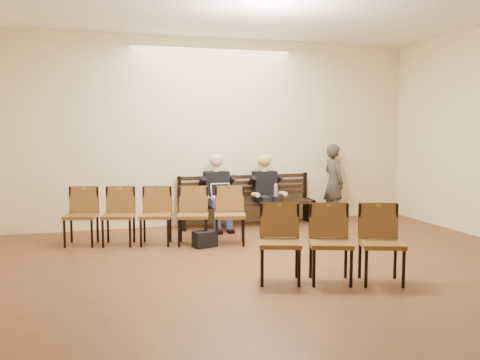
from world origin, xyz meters
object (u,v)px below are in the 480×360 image
at_px(bag, 204,239).
at_px(chair_row_back, 331,244).
at_px(water_bottle, 276,197).
at_px(bench, 248,213).
at_px(seated_woman, 266,193).
at_px(passerby, 334,176).
at_px(seated_man, 218,192).
at_px(chair_row_front, 156,216).
at_px(laptop, 223,198).

distance_m(bag, chair_row_back, 2.51).
bearing_deg(water_bottle, bench, 141.41).
distance_m(seated_woman, bag, 2.12).
height_order(seated_woman, passerby, passerby).
relative_size(seated_man, bag, 3.99).
distance_m(water_bottle, chair_row_front, 2.45).
distance_m(seated_woman, laptop, 0.93).
distance_m(bench, chair_row_back, 3.79).
height_order(passerby, chair_row_front, passerby).
height_order(seated_man, laptop, seated_man).
xyz_separation_m(bench, bag, (-1.19, -1.51, -0.10)).
height_order(bench, seated_man, seated_man).
relative_size(water_bottle, chair_row_front, 0.08).
height_order(seated_woman, chair_row_front, seated_woman).
bearing_deg(water_bottle, bag, -144.30).
bearing_deg(bench, laptop, -150.25).
relative_size(passerby, chair_row_back, 1.02).
bearing_deg(chair_row_back, bag, 133.24).
bearing_deg(bag, passerby, 28.06).
relative_size(bag, passerby, 0.19).
xyz_separation_m(seated_woman, bag, (-1.52, -1.39, -0.50)).
relative_size(seated_woman, chair_row_back, 0.73).
distance_m(passerby, chair_row_back, 4.38).
xyz_separation_m(seated_woman, laptop, (-0.90, -0.21, -0.05)).
height_order(passerby, chair_row_back, passerby).
bearing_deg(water_bottle, chair_row_back, -99.92).
xyz_separation_m(passerby, chair_row_front, (-3.72, -1.22, -0.41)).
height_order(laptop, bag, laptop).
height_order(laptop, chair_row_front, chair_row_front).
bearing_deg(bench, seated_woman, -20.07).
xyz_separation_m(bench, laptop, (-0.58, -0.33, 0.36)).
distance_m(passerby, chair_row_front, 3.94).
bearing_deg(seated_woman, water_bottle, -65.15).
bearing_deg(bag, seated_man, 67.48).
bearing_deg(chair_row_back, passerby, 81.65).
height_order(bench, passerby, passerby).
bearing_deg(seated_man, chair_row_back, -83.05).
bearing_deg(seated_woman, chair_row_front, -155.73).
distance_m(laptop, bag, 1.41).
distance_m(seated_man, water_bottle, 1.08).
relative_size(bench, water_bottle, 11.14).
relative_size(seated_woman, passerby, 0.72).
xyz_separation_m(bag, passerby, (3.02, 1.61, 0.75)).
height_order(seated_man, water_bottle, seated_man).
distance_m(laptop, water_bottle, 1.01).
height_order(seated_woman, bag, seated_woman).
xyz_separation_m(seated_man, bag, (-0.58, -1.39, -0.55)).
bearing_deg(bench, chair_row_front, -149.33).
distance_m(water_bottle, bag, 2.05).
height_order(seated_man, passerby, passerby).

